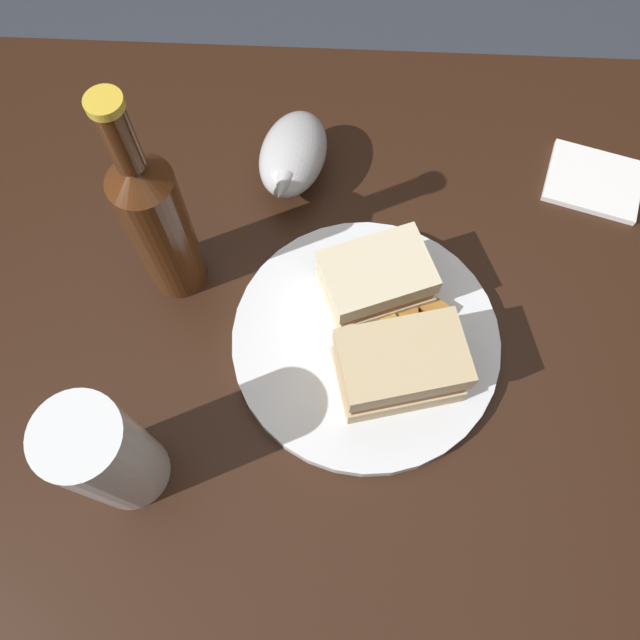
{
  "coord_description": "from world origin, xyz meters",
  "views": [
    {
      "loc": [
        -0.06,
        0.27,
        1.38
      ],
      "look_at": [
        -0.05,
        0.01,
        0.77
      ],
      "focal_mm": 35.33,
      "sensor_mm": 36.0,
      "label": 1
    }
  ],
  "objects_px": {
    "sandwich_half_left": "(400,367)",
    "cider_bottle": "(158,222)",
    "pint_glass": "(111,458)",
    "napkin": "(594,181)",
    "gravy_boat": "(293,155)",
    "plate": "(366,341)",
    "sandwich_half_right": "(376,280)"
  },
  "relations": [
    {
      "from": "plate",
      "to": "pint_glass",
      "type": "relative_size",
      "value": 1.73
    },
    {
      "from": "sandwich_half_right",
      "to": "napkin",
      "type": "height_order",
      "value": "sandwich_half_right"
    },
    {
      "from": "sandwich_half_left",
      "to": "sandwich_half_right",
      "type": "relative_size",
      "value": 1.05
    },
    {
      "from": "pint_glass",
      "to": "sandwich_half_left",
      "type": "bearing_deg",
      "value": -158.09
    },
    {
      "from": "plate",
      "to": "napkin",
      "type": "height_order",
      "value": "plate"
    },
    {
      "from": "sandwich_half_left",
      "to": "cider_bottle",
      "type": "xyz_separation_m",
      "value": [
        0.24,
        -0.12,
        0.06
      ]
    },
    {
      "from": "pint_glass",
      "to": "gravy_boat",
      "type": "relative_size",
      "value": 1.21
    },
    {
      "from": "plate",
      "to": "cider_bottle",
      "type": "xyz_separation_m",
      "value": [
        0.21,
        -0.07,
        0.1
      ]
    },
    {
      "from": "sandwich_half_right",
      "to": "gravy_boat",
      "type": "distance_m",
      "value": 0.19
    },
    {
      "from": "cider_bottle",
      "to": "napkin",
      "type": "bearing_deg",
      "value": -163.15
    },
    {
      "from": "sandwich_half_left",
      "to": "cider_bottle",
      "type": "relative_size",
      "value": 0.48
    },
    {
      "from": "sandwich_half_left",
      "to": "pint_glass",
      "type": "height_order",
      "value": "pint_glass"
    },
    {
      "from": "sandwich_half_left",
      "to": "pint_glass",
      "type": "bearing_deg",
      "value": 21.91
    },
    {
      "from": "pint_glass",
      "to": "napkin",
      "type": "relative_size",
      "value": 1.5
    },
    {
      "from": "plate",
      "to": "cider_bottle",
      "type": "bearing_deg",
      "value": -19.52
    },
    {
      "from": "plate",
      "to": "napkin",
      "type": "bearing_deg",
      "value": -140.88
    },
    {
      "from": "sandwich_half_left",
      "to": "pint_glass",
      "type": "xyz_separation_m",
      "value": [
        0.26,
        0.1,
        0.02
      ]
    },
    {
      "from": "sandwich_half_right",
      "to": "pint_glass",
      "type": "height_order",
      "value": "pint_glass"
    },
    {
      "from": "plate",
      "to": "napkin",
      "type": "distance_m",
      "value": 0.35
    },
    {
      "from": "gravy_boat",
      "to": "sandwich_half_left",
      "type": "bearing_deg",
      "value": 115.52
    },
    {
      "from": "plate",
      "to": "sandwich_half_left",
      "type": "relative_size",
      "value": 2.11
    },
    {
      "from": "pint_glass",
      "to": "napkin",
      "type": "distance_m",
      "value": 0.63
    },
    {
      "from": "pint_glass",
      "to": "napkin",
      "type": "bearing_deg",
      "value": -143.64
    },
    {
      "from": "sandwich_half_left",
      "to": "gravy_boat",
      "type": "bearing_deg",
      "value": -64.48
    },
    {
      "from": "sandwich_half_right",
      "to": "napkin",
      "type": "relative_size",
      "value": 1.16
    },
    {
      "from": "sandwich_half_left",
      "to": "sandwich_half_right",
      "type": "xyz_separation_m",
      "value": [
        0.02,
        -0.1,
        -0.01
      ]
    },
    {
      "from": "plate",
      "to": "cider_bottle",
      "type": "height_order",
      "value": "cider_bottle"
    },
    {
      "from": "gravy_boat",
      "to": "plate",
      "type": "bearing_deg",
      "value": 113.04
    },
    {
      "from": "sandwich_half_right",
      "to": "cider_bottle",
      "type": "bearing_deg",
      "value": -5.78
    },
    {
      "from": "napkin",
      "to": "sandwich_half_left",
      "type": "bearing_deg",
      "value": 47.69
    },
    {
      "from": "sandwich_half_left",
      "to": "cider_bottle",
      "type": "distance_m",
      "value": 0.28
    },
    {
      "from": "sandwich_half_right",
      "to": "pint_glass",
      "type": "xyz_separation_m",
      "value": [
        0.24,
        0.2,
        0.02
      ]
    }
  ]
}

